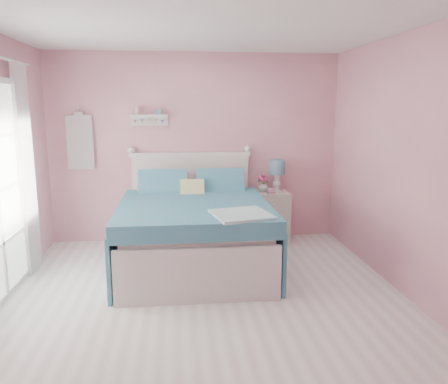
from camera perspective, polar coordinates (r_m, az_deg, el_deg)
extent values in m
plane|color=silver|center=(4.30, -2.21, -14.80)|extent=(4.50, 4.50, 0.00)
plane|color=#BF798C|center=(6.14, -3.74, 5.71)|extent=(4.00, 0.00, 4.00)
plane|color=#BF798C|center=(1.73, 2.61, -8.53)|extent=(4.00, 0.00, 4.00)
plane|color=#BF798C|center=(4.50, 23.98, 2.78)|extent=(0.00, 4.50, 4.50)
plane|color=white|center=(3.93, -2.52, 21.68)|extent=(4.50, 4.50, 0.00)
cube|color=silver|center=(5.27, -3.90, -7.16)|extent=(1.58, 2.09, 0.45)
cube|color=silver|center=(5.18, -3.95, -3.94)|extent=(1.52, 2.03, 0.16)
cube|color=silver|center=(6.19, -4.33, -0.86)|extent=(1.61, 0.07, 1.19)
cube|color=silver|center=(6.09, -4.42, 4.91)|extent=(1.67, 0.09, 0.06)
cube|color=silver|center=(4.27, -3.36, -10.87)|extent=(1.61, 0.06, 0.56)
cube|color=teal|center=(4.99, -3.91, -2.50)|extent=(1.70, 1.83, 0.18)
cube|color=pink|center=(5.83, -7.93, 0.51)|extent=(0.68, 0.28, 0.43)
cube|color=pink|center=(5.85, -0.60, 0.66)|extent=(0.68, 0.28, 0.43)
cube|color=#CCBC59|center=(5.55, -4.17, 0.06)|extent=(0.30, 0.22, 0.31)
cube|color=beige|center=(6.18, 6.00, -3.20)|extent=(0.49, 0.46, 0.71)
cube|color=silver|center=(5.92, 6.49, -1.59)|extent=(0.43, 0.02, 0.16)
sphere|color=white|center=(5.90, 6.53, -1.64)|extent=(0.03, 0.03, 0.03)
cylinder|color=white|center=(6.17, 6.88, 0.26)|extent=(0.14, 0.14, 0.02)
cylinder|color=white|center=(6.15, 6.91, 1.36)|extent=(0.07, 0.07, 0.24)
cylinder|color=#618DA2|center=(6.12, 6.95, 3.30)|extent=(0.22, 0.22, 0.20)
imported|color=silver|center=(6.08, 5.13, 0.73)|extent=(0.17, 0.17, 0.15)
imported|color=#C5849B|center=(5.98, 6.16, 0.21)|extent=(0.10, 0.10, 0.08)
sphere|color=#CF467F|center=(6.05, 5.16, 2.13)|extent=(0.06, 0.06, 0.06)
sphere|color=#CF467F|center=(6.08, 5.48, 1.79)|extent=(0.06, 0.06, 0.06)
sphere|color=#CF467F|center=(6.06, 4.76, 1.86)|extent=(0.06, 0.06, 0.06)
sphere|color=#CF467F|center=(6.04, 5.39, 1.53)|extent=(0.06, 0.06, 0.06)
sphere|color=#CF467F|center=(6.03, 4.91, 1.63)|extent=(0.06, 0.06, 0.06)
cube|color=silver|center=(6.04, -9.78, 9.76)|extent=(0.50, 0.14, 0.04)
cube|color=silver|center=(6.10, -9.73, 9.12)|extent=(0.50, 0.03, 0.12)
cylinder|color=#D18C99|center=(6.05, -11.25, 10.37)|extent=(0.06, 0.06, 0.10)
cube|color=#618DA2|center=(6.03, -8.65, 10.27)|extent=(0.08, 0.06, 0.07)
cube|color=white|center=(6.20, -18.29, 6.15)|extent=(0.34, 0.03, 0.72)
cube|color=silver|center=(4.95, -26.51, -12.03)|extent=(0.04, 1.32, 0.06)
cube|color=silver|center=(5.25, -25.13, 0.98)|extent=(0.04, 0.06, 2.10)
cube|color=white|center=(5.32, -24.34, 2.59)|extent=(0.04, 0.40, 2.32)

